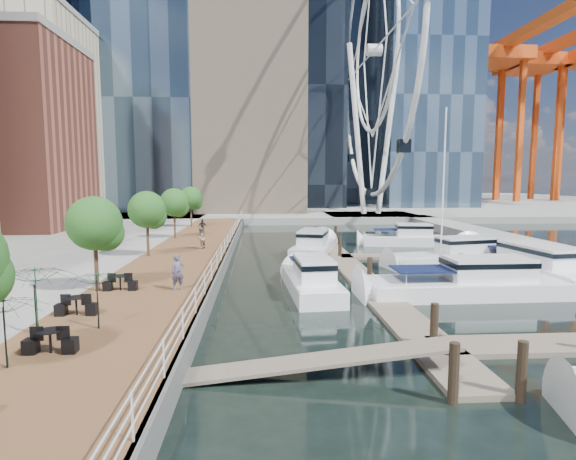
% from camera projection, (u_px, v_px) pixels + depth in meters
% --- Properties ---
extents(ground, '(520.00, 520.00, 0.00)m').
position_uv_depth(ground, '(344.00, 334.00, 18.66)').
color(ground, black).
rests_on(ground, ground).
extents(boardwalk, '(6.00, 60.00, 1.00)m').
position_uv_depth(boardwalk, '(185.00, 260.00, 32.94)').
color(boardwalk, brown).
rests_on(boardwalk, ground).
extents(seawall, '(0.25, 60.00, 1.00)m').
position_uv_depth(seawall, '(226.00, 260.00, 33.12)').
color(seawall, '#595954').
rests_on(seawall, ground).
extents(land_far, '(200.00, 114.00, 1.00)m').
position_uv_depth(land_far, '(273.00, 202.00, 119.78)').
color(land_far, gray).
rests_on(land_far, ground).
extents(breakwater, '(4.00, 60.00, 1.00)m').
position_uv_depth(breakwater, '(526.00, 247.00, 39.66)').
color(breakwater, gray).
rests_on(breakwater, ground).
extents(pier, '(14.00, 12.00, 1.00)m').
position_uv_depth(pier, '(371.00, 217.00, 71.04)').
color(pier, gray).
rests_on(pier, ground).
extents(railing, '(0.10, 60.00, 1.05)m').
position_uv_depth(railing, '(225.00, 246.00, 33.00)').
color(railing, white).
rests_on(railing, boardwalk).
extents(floating_docks, '(16.00, 34.00, 2.60)m').
position_uv_depth(floating_docks, '(438.00, 271.00, 28.99)').
color(floating_docks, '#6D6051').
rests_on(floating_docks, ground).
extents(ferris_wheel, '(5.80, 45.60, 47.80)m').
position_uv_depth(ferris_wheel, '(374.00, 51.00, 68.21)').
color(ferris_wheel, white).
rests_on(ferris_wheel, ground).
extents(port_cranes, '(40.00, 52.00, 38.00)m').
position_uv_depth(port_cranes, '(537.00, 127.00, 115.44)').
color(port_cranes, '#D84C14').
rests_on(port_cranes, ground).
extents(street_trees, '(2.60, 42.60, 4.60)m').
position_uv_depth(street_trees, '(147.00, 210.00, 31.38)').
color(street_trees, '#3F2B1C').
rests_on(street_trees, ground).
extents(cafe_tables, '(2.50, 13.70, 0.74)m').
position_uv_depth(cafe_tables, '(65.00, 322.00, 15.89)').
color(cafe_tables, black).
rests_on(cafe_tables, ground).
extents(yacht_foreground, '(11.81, 3.35, 2.15)m').
position_uv_depth(yacht_foreground, '(464.00, 296.00, 24.69)').
color(yacht_foreground, white).
rests_on(yacht_foreground, ground).
extents(pedestrian_near, '(0.77, 0.67, 1.77)m').
position_uv_depth(pedestrian_near, '(178.00, 272.00, 21.88)').
color(pedestrian_near, '#4B4A63').
rests_on(pedestrian_near, boardwalk).
extents(pedestrian_mid, '(0.95, 1.02, 1.68)m').
position_uv_depth(pedestrian_mid, '(201.00, 238.00, 35.05)').
color(pedestrian_mid, gray).
rests_on(pedestrian_mid, boardwalk).
extents(pedestrian_far, '(0.96, 0.58, 1.52)m').
position_uv_depth(pedestrian_far, '(203.00, 227.00, 44.21)').
color(pedestrian_far, '#2E353A').
rests_on(pedestrian_far, boardwalk).
extents(moored_yachts, '(19.45, 36.87, 11.50)m').
position_uv_depth(moored_yachts, '(443.00, 270.00, 31.89)').
color(moored_yachts, white).
rests_on(moored_yachts, ground).
extents(cafe_seating, '(5.04, 6.28, 2.45)m').
position_uv_depth(cafe_seating, '(47.00, 308.00, 14.88)').
color(cafe_seating, '#103C17').
rests_on(cafe_seating, ground).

